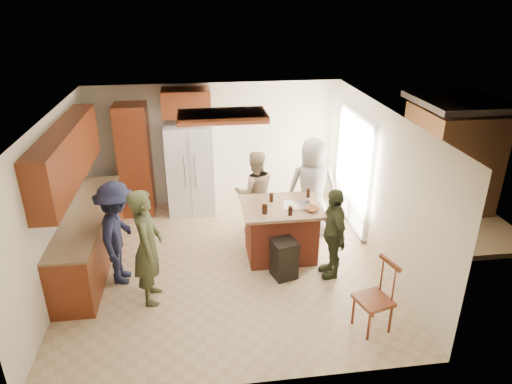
{
  "coord_description": "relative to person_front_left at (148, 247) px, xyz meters",
  "views": [
    {
      "loc": [
        -0.38,
        -6.36,
        4.14
      ],
      "look_at": [
        0.51,
        0.28,
        1.15
      ],
      "focal_mm": 32.0,
      "sensor_mm": 36.0,
      "label": 1
    }
  ],
  "objects": [
    {
      "name": "refrigerator",
      "position": [
        0.6,
        2.86,
        0.04
      ],
      "size": [
        0.9,
        0.76,
        1.8
      ],
      "color": "white",
      "rests_on": "ground"
    },
    {
      "name": "island_items",
      "position": [
        2.25,
        0.81,
        0.11
      ],
      "size": [
        0.94,
        0.69,
        0.15
      ],
      "color": "silver",
      "rests_on": "kitchen_island"
    },
    {
      "name": "room_shell",
      "position": [
        5.52,
        2.38,
        0.0
      ],
      "size": [
        8.0,
        5.2,
        5.0
      ],
      "color": "tan",
      "rests_on": "ground"
    },
    {
      "name": "person_behind_right",
      "position": [
        2.74,
        1.59,
        0.05
      ],
      "size": [
        0.94,
        0.65,
        1.83
      ],
      "primitive_type": "imported",
      "rotation": [
        0.0,
        0.0,
        3.07
      ],
      "color": "gray",
      "rests_on": "ground"
    },
    {
      "name": "spindle_chair",
      "position": [
        2.94,
        -1.04,
        -0.41
      ],
      "size": [
        0.52,
        0.52,
        0.99
      ],
      "color": "maroon",
      "rests_on": "ground"
    },
    {
      "name": "left_cabinetry",
      "position": [
        -1.09,
        1.14,
        0.09
      ],
      "size": [
        0.64,
        3.0,
        2.3
      ],
      "color": "maroon",
      "rests_on": "ground"
    },
    {
      "name": "person_behind_left",
      "position": [
        1.75,
        1.85,
        -0.09
      ],
      "size": [
        0.78,
        0.51,
        1.56
      ],
      "primitive_type": "imported",
      "rotation": [
        0.0,
        0.0,
        3.19
      ],
      "color": "tan",
      "rests_on": "ground"
    },
    {
      "name": "kitchen_island",
      "position": [
        2.06,
        0.92,
        -0.39
      ],
      "size": [
        1.28,
        1.03,
        0.93
      ],
      "color": "#9D3E28",
      "rests_on": "ground"
    },
    {
      "name": "back_wall_units",
      "position": [
        -0.18,
        2.94,
        0.52
      ],
      "size": [
        1.8,
        0.6,
        2.45
      ],
      "color": "maroon",
      "rests_on": "ground"
    },
    {
      "name": "person_front_left",
      "position": [
        0.0,
        0.0,
        0.0
      ],
      "size": [
        0.46,
        0.63,
        1.73
      ],
      "primitive_type": "imported",
      "rotation": [
        0.0,
        0.0,
        1.57
      ],
      "color": "#3B4126",
      "rests_on": "ground"
    },
    {
      "name": "person_counter",
      "position": [
        -0.48,
        0.54,
        -0.05
      ],
      "size": [
        0.56,
        1.08,
        1.63
      ],
      "primitive_type": "imported",
      "rotation": [
        0.0,
        0.0,
        1.5
      ],
      "color": "black",
      "rests_on": "ground"
    },
    {
      "name": "trash_bin",
      "position": [
        2.0,
        0.29,
        -0.55
      ],
      "size": [
        0.44,
        0.44,
        0.63
      ],
      "color": "black",
      "rests_on": "ground"
    },
    {
      "name": "person_side_right",
      "position": [
        2.75,
        0.27,
        -0.13
      ],
      "size": [
        0.45,
        0.86,
        1.47
      ],
      "primitive_type": "imported",
      "rotation": [
        0.0,
        0.0,
        -1.56
      ],
      "color": "#323921",
      "rests_on": "ground"
    }
  ]
}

